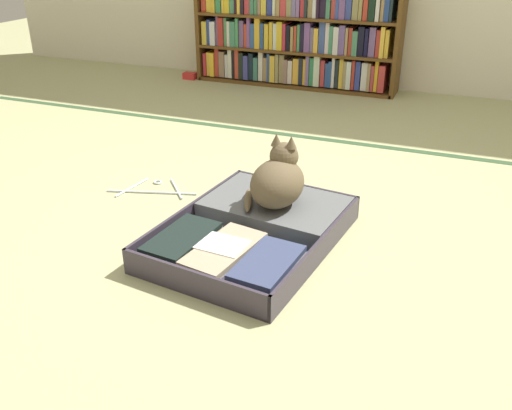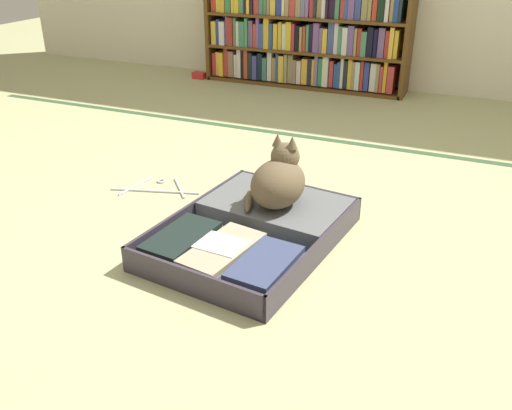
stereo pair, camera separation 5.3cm
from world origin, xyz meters
TOP-DOWN VIEW (x-y plane):
  - ground_plane at (0.00, 0.00)m, footprint 10.00×10.00m
  - tatami_border at (0.00, 1.14)m, footprint 4.80×0.05m
  - bookshelf at (-0.56, 2.25)m, footprint 1.53×0.27m
  - open_suitcase at (0.05, -0.06)m, footprint 0.67×0.85m
  - black_cat at (0.09, 0.08)m, footprint 0.27×0.28m
  - clothes_hanger at (-0.56, 0.19)m, footprint 0.40×0.26m
  - small_red_pouch at (-1.38, 2.12)m, footprint 0.10×0.07m

SIDE VIEW (x-z plane):
  - ground_plane at x=0.00m, z-range 0.00..0.00m
  - tatami_border at x=0.00m, z-range 0.00..0.00m
  - clothes_hanger at x=-0.56m, z-range 0.00..0.01m
  - small_red_pouch at x=-1.38m, z-range 0.00..0.05m
  - open_suitcase at x=0.05m, z-range 0.00..0.09m
  - black_cat at x=0.09m, z-range 0.06..0.34m
  - bookshelf at x=-0.56m, z-range -0.01..0.76m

